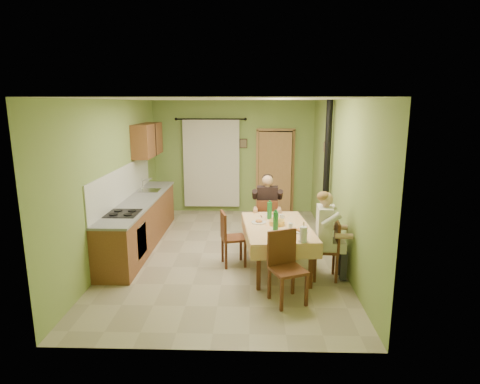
{
  "coord_description": "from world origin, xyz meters",
  "views": [
    {
      "loc": [
        0.46,
        -7.03,
        2.74
      ],
      "look_at": [
        0.25,
        0.1,
        1.15
      ],
      "focal_mm": 30.0,
      "sensor_mm": 36.0,
      "label": 1
    }
  ],
  "objects_px": {
    "chair_near": "(287,282)",
    "chair_left": "(233,249)",
    "dining_table": "(277,248)",
    "man_right": "(326,225)",
    "man_far": "(267,202)",
    "chair_right": "(325,261)",
    "stove_flue": "(326,193)",
    "chair_far": "(267,232)"
  },
  "relations": [
    {
      "from": "chair_right",
      "to": "man_far",
      "type": "bearing_deg",
      "value": 34.2
    },
    {
      "from": "dining_table",
      "to": "stove_flue",
      "type": "relative_size",
      "value": 0.66
    },
    {
      "from": "dining_table",
      "to": "chair_near",
      "type": "distance_m",
      "value": 1.14
    },
    {
      "from": "chair_right",
      "to": "dining_table",
      "type": "bearing_deg",
      "value": 69.08
    },
    {
      "from": "chair_far",
      "to": "chair_near",
      "type": "distance_m",
      "value": 2.26
    },
    {
      "from": "chair_near",
      "to": "man_far",
      "type": "distance_m",
      "value": 2.34
    },
    {
      "from": "man_right",
      "to": "stove_flue",
      "type": "xyz_separation_m",
      "value": [
        0.27,
        1.63,
        0.15
      ]
    },
    {
      "from": "chair_near",
      "to": "chair_left",
      "type": "height_order",
      "value": "chair_near"
    },
    {
      "from": "chair_far",
      "to": "man_right",
      "type": "distance_m",
      "value": 1.79
    },
    {
      "from": "chair_left",
      "to": "chair_right",
      "type": "bearing_deg",
      "value": 56.95
    },
    {
      "from": "chair_right",
      "to": "man_right",
      "type": "height_order",
      "value": "man_right"
    },
    {
      "from": "man_far",
      "to": "man_right",
      "type": "relative_size",
      "value": 1.0
    },
    {
      "from": "dining_table",
      "to": "chair_right",
      "type": "distance_m",
      "value": 0.83
    },
    {
      "from": "dining_table",
      "to": "stove_flue",
      "type": "bearing_deg",
      "value": 46.44
    },
    {
      "from": "chair_far",
      "to": "man_far",
      "type": "bearing_deg",
      "value": 90.0
    },
    {
      "from": "chair_far",
      "to": "stove_flue",
      "type": "relative_size",
      "value": 0.34
    },
    {
      "from": "dining_table",
      "to": "chair_far",
      "type": "distance_m",
      "value": 1.12
    },
    {
      "from": "chair_far",
      "to": "man_far",
      "type": "xyz_separation_m",
      "value": [
        0.0,
        0.01,
        0.59
      ]
    },
    {
      "from": "man_right",
      "to": "stove_flue",
      "type": "relative_size",
      "value": 0.5
    },
    {
      "from": "chair_near",
      "to": "man_far",
      "type": "height_order",
      "value": "man_far"
    },
    {
      "from": "chair_far",
      "to": "dining_table",
      "type": "bearing_deg",
      "value": -81.94
    },
    {
      "from": "man_far",
      "to": "man_right",
      "type": "xyz_separation_m",
      "value": [
        0.86,
        -1.46,
        0.0
      ]
    },
    {
      "from": "chair_left",
      "to": "dining_table",
      "type": "bearing_deg",
      "value": 62.84
    },
    {
      "from": "dining_table",
      "to": "man_right",
      "type": "bearing_deg",
      "value": -30.09
    },
    {
      "from": "chair_near",
      "to": "stove_flue",
      "type": "distance_m",
      "value": 2.7
    },
    {
      "from": "dining_table",
      "to": "man_far",
      "type": "relative_size",
      "value": 1.34
    },
    {
      "from": "chair_right",
      "to": "man_right",
      "type": "relative_size",
      "value": 0.68
    },
    {
      "from": "chair_near",
      "to": "chair_left",
      "type": "xyz_separation_m",
      "value": [
        -0.82,
        1.3,
        -0.0
      ]
    },
    {
      "from": "stove_flue",
      "to": "chair_left",
      "type": "bearing_deg",
      "value": -147.32
    },
    {
      "from": "chair_far",
      "to": "stove_flue",
      "type": "distance_m",
      "value": 1.37
    },
    {
      "from": "dining_table",
      "to": "chair_left",
      "type": "bearing_deg",
      "value": 161.58
    },
    {
      "from": "chair_left",
      "to": "chair_near",
      "type": "bearing_deg",
      "value": 17.86
    },
    {
      "from": "dining_table",
      "to": "stove_flue",
      "type": "xyz_separation_m",
      "value": [
        1.01,
        1.3,
        0.64
      ]
    },
    {
      "from": "chair_far",
      "to": "stove_flue",
      "type": "height_order",
      "value": "stove_flue"
    },
    {
      "from": "chair_right",
      "to": "man_right",
      "type": "bearing_deg",
      "value": 90.0
    },
    {
      "from": "chair_far",
      "to": "chair_left",
      "type": "distance_m",
      "value": 1.13
    },
    {
      "from": "chair_right",
      "to": "chair_left",
      "type": "bearing_deg",
      "value": 74.54
    },
    {
      "from": "chair_near",
      "to": "chair_left",
      "type": "bearing_deg",
      "value": -81.0
    },
    {
      "from": "dining_table",
      "to": "chair_right",
      "type": "relative_size",
      "value": 1.97
    },
    {
      "from": "chair_near",
      "to": "man_far",
      "type": "xyz_separation_m",
      "value": [
        -0.2,
        2.26,
        0.59
      ]
    },
    {
      "from": "chair_far",
      "to": "chair_near",
      "type": "height_order",
      "value": "chair_near"
    },
    {
      "from": "man_far",
      "to": "man_right",
      "type": "distance_m",
      "value": 1.7
    }
  ]
}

